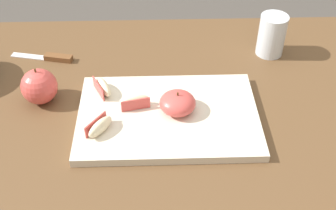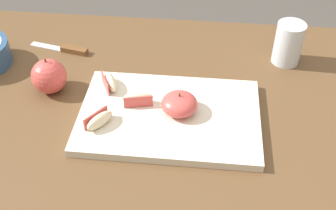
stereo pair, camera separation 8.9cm
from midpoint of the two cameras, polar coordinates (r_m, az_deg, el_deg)
dining_table at (r=0.98m, az=6.37°, el=-6.37°), size 1.44×0.83×0.74m
cutting_board at (r=0.91m, az=2.80°, el=-1.50°), size 0.38×0.26×0.02m
apple_half_skin_up at (r=0.89m, az=4.17°, el=0.03°), size 0.08×0.08×0.05m
apple_wedge_left at (r=0.87m, az=-6.47°, el=-2.14°), size 0.06×0.06×0.03m
apple_wedge_front at (r=0.91m, az=-1.45°, el=0.75°), size 0.07×0.04×0.03m
apple_wedge_middle at (r=0.96m, az=-5.33°, el=3.00°), size 0.05×0.07×0.03m
paring_knife at (r=1.13m, az=-10.94°, el=7.20°), size 0.16×0.05×0.01m
whole_apple_pink_lady at (r=0.99m, az=-13.29°, el=3.66°), size 0.08×0.08×0.09m
drinking_glass_water at (r=1.10m, az=17.84°, el=7.74°), size 0.07×0.07×0.10m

